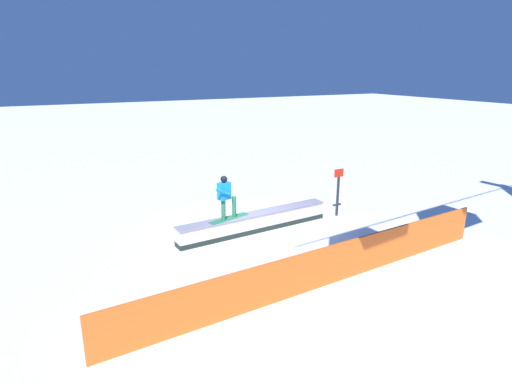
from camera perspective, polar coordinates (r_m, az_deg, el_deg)
name	(u,v)px	position (r m, az deg, el deg)	size (l,w,h in m)	color
ground_plane	(255,233)	(14.58, -0.15, -5.60)	(120.00, 120.00, 0.00)	white
grind_box	(255,224)	(14.46, -0.15, -4.38)	(5.65, 0.97, 0.73)	white
snowboarder	(226,196)	(13.52, -4.13, -0.52)	(1.52, 0.71, 1.47)	#297F53
safety_fence	(327,266)	(11.23, 9.49, -9.83)	(11.91, 0.06, 1.09)	orange
trail_marker	(338,191)	(16.29, 11.00, 0.15)	(0.40, 0.10, 1.83)	#262628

